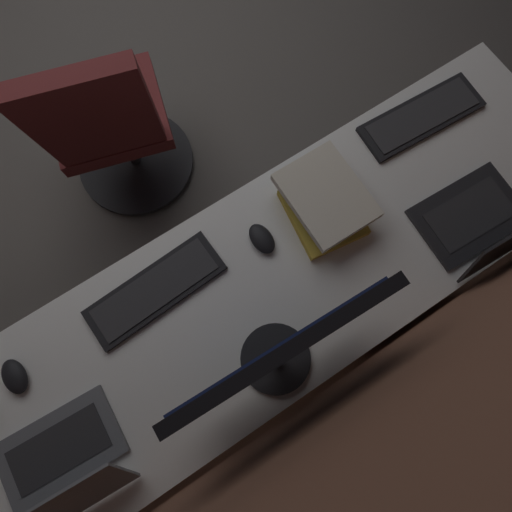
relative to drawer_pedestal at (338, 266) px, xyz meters
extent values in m
plane|color=#59544F|center=(0.11, -1.99, -0.35)|extent=(5.50, 5.50, 0.00)
cube|color=white|center=(0.33, -0.03, 0.37)|extent=(2.23, 0.63, 0.03)
cylinder|color=silver|center=(-0.72, -0.28, 0.00)|extent=(0.05, 0.05, 0.70)
cube|color=white|center=(0.00, 0.00, 0.00)|extent=(0.40, 0.50, 0.69)
cube|color=silver|center=(0.00, -0.25, 0.00)|extent=(0.37, 0.01, 0.61)
cylinder|color=black|center=(0.42, 0.16, 0.39)|extent=(0.20, 0.20, 0.01)
cylinder|color=black|center=(0.42, 0.16, 0.44)|extent=(0.04, 0.04, 0.10)
cube|color=black|center=(0.42, 0.16, 0.67)|extent=(0.54, 0.05, 0.35)
cube|color=#19234C|center=(0.42, 0.14, 0.67)|extent=(0.49, 0.02, 0.31)
cube|color=#595B60|center=(1.04, 0.04, 0.39)|extent=(0.34, 0.21, 0.01)
cube|color=#262628|center=(1.04, 0.04, 0.40)|extent=(0.27, 0.14, 0.00)
cube|color=#595B60|center=(1.05, 0.17, 0.48)|extent=(0.33, 0.09, 0.17)
cube|color=#4C1960|center=(1.05, 0.17, 0.48)|extent=(0.30, 0.08, 0.15)
cube|color=black|center=(-0.32, 0.13, 0.39)|extent=(0.34, 0.24, 0.01)
cube|color=#262628|center=(-0.32, 0.13, 0.40)|extent=(0.27, 0.15, 0.00)
cube|color=black|center=(0.61, -0.20, 0.39)|extent=(0.43, 0.16, 0.02)
cube|color=#2D2D30|center=(0.61, -0.20, 0.40)|extent=(0.38, 0.13, 0.00)
cube|color=black|center=(-0.41, -0.22, 0.39)|extent=(0.43, 0.16, 0.02)
cube|color=#2D2D30|center=(-0.41, -0.22, 0.40)|extent=(0.38, 0.13, 0.00)
ellipsoid|color=black|center=(0.26, -0.16, 0.40)|extent=(0.06, 0.10, 0.03)
ellipsoid|color=black|center=(1.06, -0.20, 0.40)|extent=(0.06, 0.10, 0.03)
cube|color=gold|center=(0.06, -0.12, 0.40)|extent=(0.23, 0.26, 0.03)
cube|color=#38669E|center=(0.04, -0.15, 0.43)|extent=(0.15, 0.23, 0.03)
cube|color=beige|center=(0.04, -0.15, 0.46)|extent=(0.22, 0.28, 0.03)
cube|color=maroon|center=(0.43, -1.01, 0.11)|extent=(0.54, 0.53, 0.07)
cube|color=maroon|center=(0.49, -0.80, 0.40)|extent=(0.42, 0.23, 0.50)
cylinder|color=black|center=(0.43, -1.01, -0.10)|extent=(0.05, 0.05, 0.37)
cylinder|color=black|center=(0.43, -1.01, -0.31)|extent=(0.56, 0.56, 0.03)
camera|label=1|loc=(0.49, 0.16, 1.65)|focal=30.55mm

